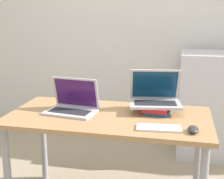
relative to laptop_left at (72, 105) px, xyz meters
name	(u,v)px	position (x,y,z in m)	size (l,w,h in m)	color
wall_back	(140,16)	(0.26, 1.51, 0.59)	(8.00, 0.05, 2.70)	silver
desk	(108,127)	(0.26, -0.01, -0.13)	(1.37, 0.68, 0.71)	#9E754C
laptop_left	(72,105)	(0.00, 0.00, 0.00)	(0.37, 0.27, 0.24)	#B2B2B7
book_stack	(157,109)	(0.58, 0.12, -0.02)	(0.20, 0.24, 0.05)	#235693
laptop_on_books	(155,97)	(0.56, 0.15, 0.05)	(0.39, 0.30, 0.24)	#B2B2B7
wireless_keyboard	(159,128)	(0.62, -0.20, -0.04)	(0.27, 0.13, 0.01)	silver
mouse	(193,129)	(0.81, -0.21, -0.03)	(0.06, 0.11, 0.04)	#2D2D2D
mini_fridge	(209,104)	(1.02, 1.11, -0.25)	(0.59, 0.57, 1.02)	silver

